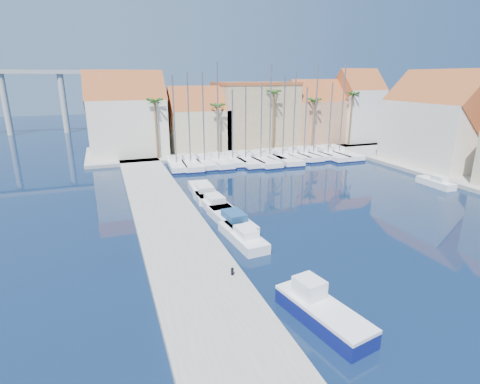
# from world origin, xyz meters

# --- Properties ---
(ground) EXTENTS (260.00, 260.00, 0.00)m
(ground) POSITION_xyz_m (0.00, 0.00, 0.00)
(ground) COLOR black
(ground) RESTS_ON ground
(quay_west) EXTENTS (6.00, 77.00, 0.50)m
(quay_west) POSITION_xyz_m (-9.00, 13.50, 0.25)
(quay_west) COLOR gray
(quay_west) RESTS_ON ground
(shore_north) EXTENTS (54.00, 16.00, 0.50)m
(shore_north) POSITION_xyz_m (10.00, 48.00, 0.25)
(shore_north) COLOR gray
(shore_north) RESTS_ON ground
(bollard) EXTENTS (0.20, 0.20, 0.49)m
(bollard) POSITION_xyz_m (-6.82, 3.12, 0.74)
(bollard) COLOR black
(bollard) RESTS_ON quay_west
(fishing_boat) EXTENTS (3.14, 6.32, 2.12)m
(fishing_boat) POSITION_xyz_m (-3.61, -2.51, 0.70)
(fishing_boat) COLOR navy
(fishing_boat) RESTS_ON ground
(motorboat_west_0) EXTENTS (2.41, 6.18, 1.40)m
(motorboat_west_0) POSITION_xyz_m (-3.97, 8.71, 0.51)
(motorboat_west_0) COLOR white
(motorboat_west_0) RESTS_ON ground
(motorboat_west_1) EXTENTS (2.84, 7.26, 1.40)m
(motorboat_west_1) POSITION_xyz_m (-3.65, 12.60, 0.51)
(motorboat_west_1) COLOR white
(motorboat_west_1) RESTS_ON ground
(motorboat_west_2) EXTENTS (2.61, 7.00, 1.40)m
(motorboat_west_2) POSITION_xyz_m (-3.88, 17.91, 0.51)
(motorboat_west_2) COLOR white
(motorboat_west_2) RESTS_ON ground
(motorboat_west_3) EXTENTS (2.82, 7.59, 1.40)m
(motorboat_west_3) POSITION_xyz_m (-3.80, 21.98, 0.51)
(motorboat_west_3) COLOR white
(motorboat_west_3) RESTS_ON ground
(motorboat_east_1) EXTENTS (1.60, 4.88, 1.40)m
(motorboat_east_1) POSITION_xyz_m (24.00, 15.74, 0.51)
(motorboat_east_1) COLOR white
(motorboat_east_1) RESTS_ON ground
(sailboat_0) EXTENTS (2.81, 8.69, 13.17)m
(sailboat_0) POSITION_xyz_m (-4.22, 36.25, 0.62)
(sailboat_0) COLOR white
(sailboat_0) RESTS_ON ground
(sailboat_1) EXTENTS (3.15, 10.05, 13.62)m
(sailboat_1) POSITION_xyz_m (-2.08, 36.57, 0.60)
(sailboat_1) COLOR white
(sailboat_1) RESTS_ON ground
(sailboat_2) EXTENTS (2.62, 8.44, 13.63)m
(sailboat_2) POSITION_xyz_m (-0.07, 36.12, 0.64)
(sailboat_2) COLOR white
(sailboat_2) RESTS_ON ground
(sailboat_3) EXTENTS (2.57, 9.57, 14.95)m
(sailboat_3) POSITION_xyz_m (2.23, 36.47, 0.63)
(sailboat_3) COLOR white
(sailboat_3) RESTS_ON ground
(sailboat_4) EXTENTS (2.36, 8.61, 11.20)m
(sailboat_4) POSITION_xyz_m (4.54, 36.57, 0.59)
(sailboat_4) COLOR white
(sailboat_4) RESTS_ON ground
(sailboat_5) EXTENTS (2.95, 10.69, 11.63)m
(sailboat_5) POSITION_xyz_m (6.41, 36.07, 0.57)
(sailboat_5) COLOR white
(sailboat_5) RESTS_ON ground
(sailboat_6) EXTENTS (3.31, 11.10, 11.96)m
(sailboat_6) POSITION_xyz_m (8.67, 35.45, 0.57)
(sailboat_6) COLOR white
(sailboat_6) RESTS_ON ground
(sailboat_7) EXTENTS (2.93, 8.66, 14.79)m
(sailboat_7) POSITION_xyz_m (10.76, 36.66, 0.66)
(sailboat_7) COLOR white
(sailboat_7) RESTS_ON ground
(sailboat_8) EXTENTS (3.67, 11.61, 13.11)m
(sailboat_8) POSITION_xyz_m (12.65, 35.78, 0.57)
(sailboat_8) COLOR white
(sailboat_8) RESTS_ON ground
(sailboat_9) EXTENTS (2.87, 9.23, 13.68)m
(sailboat_9) POSITION_xyz_m (14.81, 36.41, 0.62)
(sailboat_9) COLOR white
(sailboat_9) RESTS_ON ground
(sailboat_10) EXTENTS (2.70, 9.66, 11.41)m
(sailboat_10) POSITION_xyz_m (16.82, 36.33, 0.58)
(sailboat_10) COLOR white
(sailboat_10) RESTS_ON ground
(sailboat_11) EXTENTS (3.03, 9.05, 14.69)m
(sailboat_11) POSITION_xyz_m (18.61, 36.37, 0.64)
(sailboat_11) COLOR white
(sailboat_11) RESTS_ON ground
(sailboat_12) EXTENTS (3.17, 10.86, 12.10)m
(sailboat_12) POSITION_xyz_m (20.80, 35.49, 0.57)
(sailboat_12) COLOR white
(sailboat_12) RESTS_ON ground
(sailboat_13) EXTENTS (3.08, 11.44, 14.67)m
(sailboat_13) POSITION_xyz_m (23.18, 35.78, 0.59)
(sailboat_13) COLOR white
(sailboat_13) RESTS_ON ground
(building_0) EXTENTS (12.30, 9.00, 13.50)m
(building_0) POSITION_xyz_m (-10.00, 47.00, 6.52)
(building_0) COLOR beige
(building_0) RESTS_ON shore_north
(building_1) EXTENTS (10.30, 8.00, 11.00)m
(building_1) POSITION_xyz_m (2.00, 47.00, 5.30)
(building_1) COLOR tan
(building_1) RESTS_ON shore_north
(building_2) EXTENTS (14.20, 10.20, 11.50)m
(building_2) POSITION_xyz_m (13.00, 48.00, 6.26)
(building_2) COLOR #A28563
(building_2) RESTS_ON shore_north
(building_3) EXTENTS (10.30, 8.00, 12.00)m
(building_3) POSITION_xyz_m (25.00, 47.00, 5.86)
(building_3) COLOR #B07959
(building_3) RESTS_ON shore_north
(building_4) EXTENTS (8.30, 8.00, 14.00)m
(building_4) POSITION_xyz_m (34.00, 46.00, 6.97)
(building_4) COLOR silver
(building_4) RESTS_ON shore_north
(building_6) EXTENTS (9.00, 14.30, 13.50)m
(building_6) POSITION_xyz_m (32.00, 24.00, 6.52)
(building_6) COLOR beige
(building_6) RESTS_ON shore_east
(palm_0) EXTENTS (2.60, 2.60, 10.15)m
(palm_0) POSITION_xyz_m (-6.00, 42.00, 9.08)
(palm_0) COLOR brown
(palm_0) RESTS_ON shore_north
(palm_1) EXTENTS (2.60, 2.60, 9.15)m
(palm_1) POSITION_xyz_m (4.00, 42.00, 8.14)
(palm_1) COLOR brown
(palm_1) RESTS_ON shore_north
(palm_2) EXTENTS (2.60, 2.60, 11.15)m
(palm_2) POSITION_xyz_m (14.00, 42.00, 10.02)
(palm_2) COLOR brown
(palm_2) RESTS_ON shore_north
(palm_3) EXTENTS (2.60, 2.60, 9.65)m
(palm_3) POSITION_xyz_m (22.00, 42.00, 8.61)
(palm_3) COLOR brown
(palm_3) RESTS_ON shore_north
(palm_4) EXTENTS (2.60, 2.60, 10.65)m
(palm_4) POSITION_xyz_m (30.00, 42.00, 9.55)
(palm_4) COLOR brown
(palm_4) RESTS_ON shore_north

